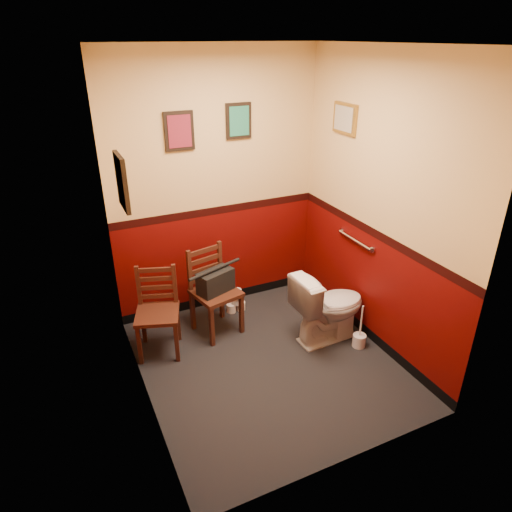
{
  "coord_description": "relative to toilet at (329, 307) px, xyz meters",
  "views": [
    {
      "loc": [
        -1.53,
        -3.01,
        2.76
      ],
      "look_at": [
        0.0,
        0.25,
        1.0
      ],
      "focal_mm": 32.0,
      "sensor_mm": 36.0,
      "label": 1
    }
  ],
  "objects": [
    {
      "name": "toilet",
      "position": [
        0.0,
        0.0,
        0.0
      ],
      "size": [
        0.76,
        0.44,
        0.73
      ],
      "primitive_type": "imported",
      "rotation": [
        0.0,
        0.0,
        1.6
      ],
      "color": "white",
      "rests_on": "floor"
    },
    {
      "name": "chair_left",
      "position": [
        -1.56,
        0.53,
        0.06
      ],
      "size": [
        0.5,
        0.5,
        0.84
      ],
      "rotation": [
        0.0,
        0.0,
        -0.33
      ],
      "color": "#401E13",
      "rests_on": "floor"
    },
    {
      "name": "framed_print_back_a",
      "position": [
        -1.07,
        1.07,
        1.59
      ],
      "size": [
        0.28,
        0.04,
        0.36
      ],
      "color": "black",
      "rests_on": "wall_back"
    },
    {
      "name": "wall_back",
      "position": [
        -0.72,
        1.09,
        0.99
      ],
      "size": [
        2.2,
        0.0,
        2.7
      ],
      "primitive_type": "cube",
      "rotation": [
        1.57,
        0.0,
        0.0
      ],
      "color": "#500604",
      "rests_on": "ground"
    },
    {
      "name": "handbag",
      "position": [
        -0.95,
        0.58,
        0.22
      ],
      "size": [
        0.4,
        0.29,
        0.26
      ],
      "rotation": [
        0.0,
        0.0,
        0.35
      ],
      "color": "black",
      "rests_on": "chair_right"
    },
    {
      "name": "wall_right",
      "position": [
        0.38,
        -0.11,
        0.99
      ],
      "size": [
        0.0,
        2.4,
        2.7
      ],
      "primitive_type": "cube",
      "rotation": [
        1.57,
        0.0,
        -1.57
      ],
      "color": "#500604",
      "rests_on": "ground"
    },
    {
      "name": "floor",
      "position": [
        -0.72,
        -0.11,
        -0.36
      ],
      "size": [
        2.2,
        2.4,
        0.0
      ],
      "primitive_type": "cube",
      "color": "black",
      "rests_on": "ground"
    },
    {
      "name": "wall_left",
      "position": [
        -1.82,
        -0.11,
        0.99
      ],
      "size": [
        0.0,
        2.4,
        2.7
      ],
      "primitive_type": "cube",
      "rotation": [
        1.57,
        0.0,
        1.57
      ],
      "color": "#500604",
      "rests_on": "ground"
    },
    {
      "name": "wall_front",
      "position": [
        -0.72,
        -1.31,
        0.99
      ],
      "size": [
        2.2,
        0.0,
        2.7
      ],
      "primitive_type": "cube",
      "rotation": [
        -1.57,
        0.0,
        0.0
      ],
      "color": "#500604",
      "rests_on": "ground"
    },
    {
      "name": "ceiling",
      "position": [
        -0.72,
        -0.11,
        2.34
      ],
      "size": [
        2.2,
        2.4,
        0.0
      ],
      "primitive_type": "cube",
      "rotation": [
        3.14,
        0.0,
        0.0
      ],
      "color": "silver",
      "rests_on": "ground"
    },
    {
      "name": "grab_bar",
      "position": [
        0.35,
        0.14,
        0.59
      ],
      "size": [
        0.05,
        0.56,
        0.06
      ],
      "color": "silver",
      "rests_on": "wall_right"
    },
    {
      "name": "toilet_brush",
      "position": [
        0.21,
        -0.25,
        -0.29
      ],
      "size": [
        0.13,
        0.13,
        0.46
      ],
      "color": "silver",
      "rests_on": "floor"
    },
    {
      "name": "framed_print_right",
      "position": [
        0.36,
        0.49,
        1.69
      ],
      "size": [
        0.04,
        0.34,
        0.28
      ],
      "color": "olive",
      "rests_on": "wall_right"
    },
    {
      "name": "framed_print_left",
      "position": [
        -1.8,
        -0.01,
        1.49
      ],
      "size": [
        0.04,
        0.3,
        0.38
      ],
      "color": "black",
      "rests_on": "wall_left"
    },
    {
      "name": "tp_stack",
      "position": [
        -0.63,
        0.84,
        -0.25
      ],
      "size": [
        0.22,
        0.13,
        0.28
      ],
      "color": "silver",
      "rests_on": "floor"
    },
    {
      "name": "chair_right",
      "position": [
        -0.96,
        0.62,
        0.08
      ],
      "size": [
        0.5,
        0.5,
        0.89
      ],
      "rotation": [
        0.0,
        0.0,
        0.23
      ],
      "color": "#401E13",
      "rests_on": "floor"
    },
    {
      "name": "framed_print_back_b",
      "position": [
        -0.47,
        1.07,
        1.64
      ],
      "size": [
        0.26,
        0.04,
        0.34
      ],
      "color": "black",
      "rests_on": "wall_back"
    }
  ]
}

